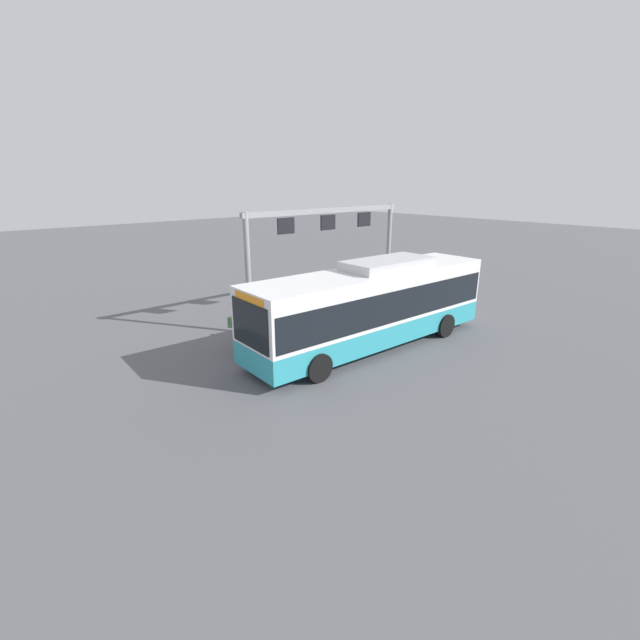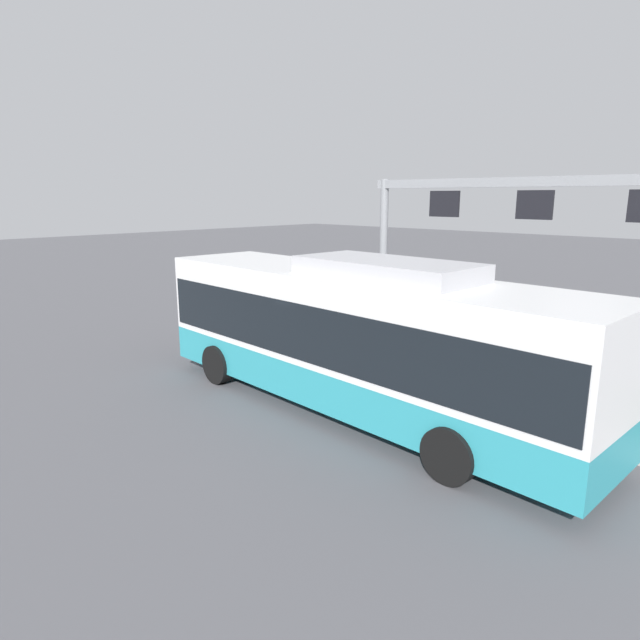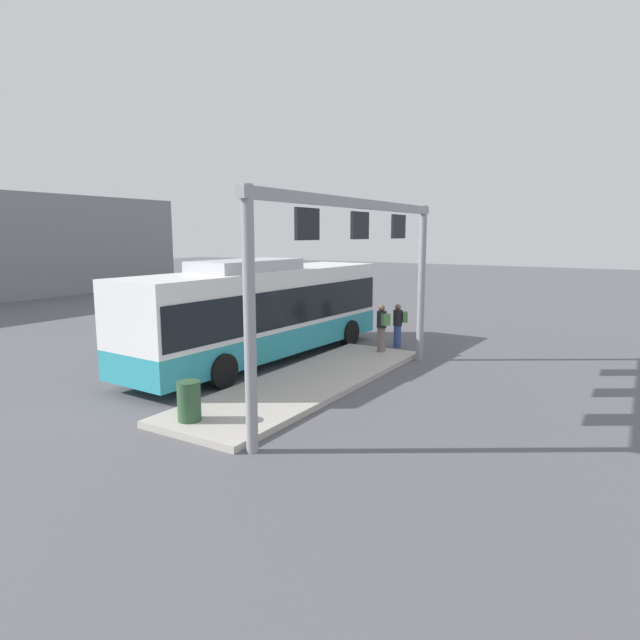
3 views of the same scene
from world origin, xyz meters
The scene contains 6 objects.
ground_plane centered at (0.00, 0.00, 0.00)m, with size 120.00×120.00×0.00m, color #56565B.
platform_curb centered at (-1.69, -2.93, 0.08)m, with size 10.00×2.80×0.16m, color #B2ADA3.
bus_main centered at (-0.01, 0.00, 1.81)m, with size 11.08×3.05×3.46m.
person_boarding centered at (4.29, -3.10, 0.89)m, with size 0.54×0.61×1.67m.
person_waiting_near centered at (2.65, -3.17, 1.05)m, with size 0.54×0.61×1.67m.
platform_sign_gantry centered at (-1.81, -4.54, 3.77)m, with size 9.54×0.24×5.20m.
Camera 2 is at (-7.48, 8.89, 4.71)m, focal length 30.76 mm.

